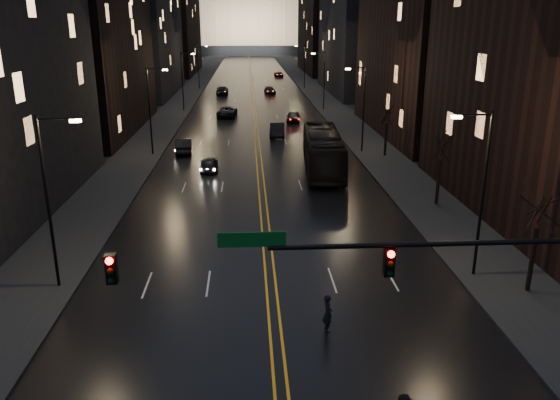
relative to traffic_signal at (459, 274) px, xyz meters
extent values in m
cube|color=black|center=(-5.91, 130.00, -5.09)|extent=(20.00, 320.00, 0.02)
cube|color=black|center=(-19.91, 130.00, -5.02)|extent=(8.00, 320.00, 0.16)
cube|color=black|center=(8.09, 130.00, -5.02)|extent=(8.00, 320.00, 0.16)
cube|color=orange|center=(-5.91, 130.00, -5.08)|extent=(0.62, 320.00, 0.01)
cube|color=black|center=(-26.91, 54.00, 8.90)|extent=(12.00, 30.00, 28.00)
cube|color=black|center=(-26.91, 92.00, 4.90)|extent=(12.00, 34.00, 20.00)
cube|color=black|center=(-26.91, 140.00, 6.90)|extent=(12.00, 40.00, 24.00)
cube|color=black|center=(15.09, 92.00, 7.90)|extent=(12.00, 34.00, 26.00)
cube|color=black|center=(15.09, 140.00, 5.90)|extent=(12.00, 40.00, 22.00)
cube|color=black|center=(-5.91, 250.00, -3.10)|extent=(90.00, 50.00, 4.00)
cube|color=#DBB57F|center=(-5.91, 250.00, 10.90)|extent=(80.00, 36.00, 24.00)
cylinder|color=black|center=(-0.41, 0.00, 1.10)|extent=(12.00, 0.18, 0.18)
cube|color=black|center=(-11.41, 0.00, 0.50)|extent=(0.35, 0.30, 1.00)
cube|color=black|center=(-2.41, 0.00, 0.50)|extent=(0.35, 0.30, 1.00)
sphere|color=#FF0705|center=(-11.41, -0.18, 0.85)|extent=(0.24, 0.24, 0.24)
sphere|color=#FF0705|center=(-2.41, -0.18, 0.85)|extent=(0.24, 0.24, 0.24)
cube|color=#053F14|center=(-6.91, 0.00, 1.40)|extent=(2.20, 0.06, 0.50)
cylinder|color=black|center=(5.09, 10.00, -0.60)|extent=(0.16, 0.16, 9.00)
cylinder|color=black|center=(4.19, 10.00, 3.70)|extent=(1.80, 0.10, 0.10)
cube|color=#FFD699|center=(3.29, 10.00, 3.60)|extent=(0.50, 0.25, 0.15)
cylinder|color=black|center=(-16.91, 10.00, -0.60)|extent=(0.16, 0.16, 9.00)
cylinder|color=black|center=(-16.01, 10.00, 3.70)|extent=(1.80, 0.10, 0.10)
cube|color=#FFD699|center=(-15.11, 10.00, 3.60)|extent=(0.50, 0.25, 0.15)
cylinder|color=black|center=(5.09, 40.00, -0.60)|extent=(0.16, 0.16, 9.00)
cylinder|color=black|center=(4.19, 40.00, 3.70)|extent=(1.80, 0.10, 0.10)
cube|color=#FFD699|center=(3.29, 40.00, 3.60)|extent=(0.50, 0.25, 0.15)
cylinder|color=black|center=(-16.91, 40.00, -0.60)|extent=(0.16, 0.16, 9.00)
cylinder|color=black|center=(-16.01, 40.00, 3.70)|extent=(1.80, 0.10, 0.10)
cube|color=#FFD699|center=(-15.11, 40.00, 3.60)|extent=(0.50, 0.25, 0.15)
cylinder|color=black|center=(5.09, 70.00, -0.60)|extent=(0.16, 0.16, 9.00)
cylinder|color=black|center=(4.19, 70.00, 3.70)|extent=(1.80, 0.10, 0.10)
cube|color=#FFD699|center=(3.29, 70.00, 3.60)|extent=(0.50, 0.25, 0.15)
cylinder|color=black|center=(-16.91, 70.00, -0.60)|extent=(0.16, 0.16, 9.00)
cylinder|color=black|center=(-16.01, 70.00, 3.70)|extent=(1.80, 0.10, 0.10)
cube|color=#FFD699|center=(-15.11, 70.00, 3.60)|extent=(0.50, 0.25, 0.15)
cylinder|color=black|center=(5.09, 100.00, -0.60)|extent=(0.16, 0.16, 9.00)
cylinder|color=black|center=(4.19, 100.00, 3.70)|extent=(1.80, 0.10, 0.10)
cube|color=#FFD699|center=(3.29, 100.00, 3.60)|extent=(0.50, 0.25, 0.15)
cylinder|color=black|center=(-16.91, 100.00, -0.60)|extent=(0.16, 0.16, 9.00)
cylinder|color=black|center=(-16.01, 100.00, 3.70)|extent=(1.80, 0.10, 0.10)
cube|color=#FFD699|center=(-15.11, 100.00, 3.60)|extent=(0.50, 0.25, 0.15)
cylinder|color=black|center=(7.09, 8.00, -3.35)|extent=(0.24, 0.24, 3.50)
cylinder|color=black|center=(7.09, 22.00, -3.35)|extent=(0.24, 0.24, 3.50)
cylinder|color=black|center=(7.09, 38.00, -3.35)|extent=(0.24, 0.24, 3.50)
imported|color=black|center=(-0.07, 32.80, -3.22)|extent=(4.05, 13.67, 3.76)
imported|color=black|center=(-10.63, 33.20, -4.42)|extent=(1.76, 4.09, 1.37)
imported|color=black|center=(-13.81, 41.11, -4.33)|extent=(2.08, 4.83, 1.55)
imported|color=black|center=(-9.96, 64.62, -4.33)|extent=(3.15, 5.80, 1.54)
imported|color=black|center=(-11.79, 91.44, -4.31)|extent=(2.29, 5.50, 1.59)
imported|color=black|center=(-3.41, 49.07, -4.27)|extent=(2.11, 5.17, 1.67)
imported|color=black|center=(-0.64, 59.23, -4.33)|extent=(2.30, 4.71, 1.55)
imported|color=black|center=(-2.55, 91.73, -4.44)|extent=(2.36, 4.77, 1.33)
imported|color=black|center=(1.28, 127.71, -4.46)|extent=(2.23, 4.66, 1.28)
imported|color=black|center=(-3.60, 5.00, -4.21)|extent=(0.54, 0.72, 1.78)
camera|label=1|loc=(-6.97, -16.19, 7.96)|focal=35.00mm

